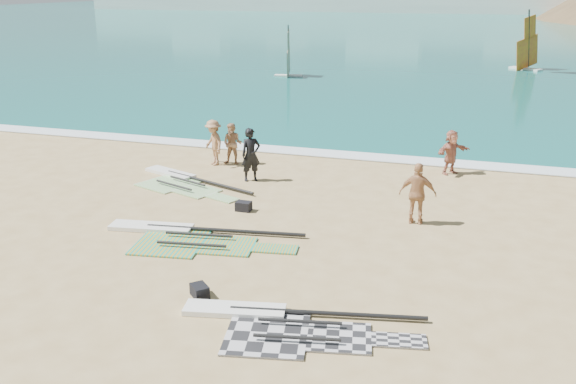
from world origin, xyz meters
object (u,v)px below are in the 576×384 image
(gear_bag_near, at_px, (244,206))
(beachgoer_right, at_px, (451,152))
(rig_orange, at_px, (184,236))
(beachgoer_back, at_px, (418,194))
(gear_bag_far, at_px, (200,291))
(person_wetsuit, at_px, (251,155))
(rig_grey, at_px, (279,323))
(beachgoer_left, at_px, (233,144))
(beachgoer_mid, at_px, (214,143))
(rig_green, at_px, (181,181))

(gear_bag_near, relative_size, beachgoer_right, 0.28)
(rig_orange, height_order, beachgoer_back, beachgoer_back)
(beachgoer_right, bearing_deg, gear_bag_far, -160.50)
(person_wetsuit, bearing_deg, gear_bag_near, -111.22)
(rig_grey, relative_size, beachgoer_left, 3.25)
(beachgoer_left, xyz_separation_m, beachgoer_back, (7.77, -4.51, 0.11))
(beachgoer_left, relative_size, beachgoer_right, 0.98)
(gear_bag_far, distance_m, beachgoer_back, 7.59)
(rig_grey, xyz_separation_m, beachgoer_mid, (-6.42, 11.16, 0.85))
(rig_orange, height_order, beachgoer_right, beachgoer_right)
(gear_bag_near, bearing_deg, rig_grey, -62.70)
(beachgoer_left, bearing_deg, rig_grey, -66.69)
(beachgoer_right, bearing_deg, gear_bag_near, 177.64)
(gear_bag_far, relative_size, beachgoer_mid, 0.26)
(beachgoer_left, distance_m, beachgoer_back, 8.98)
(person_wetsuit, distance_m, beachgoer_back, 6.80)
(gear_bag_near, bearing_deg, beachgoer_right, 46.60)
(person_wetsuit, xyz_separation_m, beachgoer_mid, (-2.16, 1.57, -0.07))
(beachgoer_mid, height_order, beachgoer_right, beachgoer_mid)
(rig_green, height_order, gear_bag_near, gear_bag_near)
(rig_orange, bearing_deg, rig_grey, -51.36)
(rig_grey, xyz_separation_m, rig_green, (-6.62, 8.59, -0.00))
(gear_bag_far, height_order, person_wetsuit, person_wetsuit)
(rig_green, height_order, person_wetsuit, person_wetsuit)
(rig_orange, bearing_deg, beachgoer_left, 93.61)
(gear_bag_far, relative_size, beachgoer_left, 0.29)
(gear_bag_far, height_order, beachgoer_back, beachgoer_back)
(rig_orange, relative_size, beachgoer_back, 3.13)
(gear_bag_near, xyz_separation_m, gear_bag_far, (1.17, -5.77, -0.01))
(rig_grey, bearing_deg, gear_bag_far, 150.91)
(rig_grey, height_order, rig_green, same)
(gear_bag_near, xyz_separation_m, beachgoer_back, (5.35, 0.52, 0.79))
(rig_orange, xyz_separation_m, gear_bag_far, (1.96, -3.14, 0.09))
(rig_green, bearing_deg, person_wetsuit, 43.93)
(person_wetsuit, xyz_separation_m, beachgoer_right, (6.85, 3.12, -0.13))
(beachgoer_mid, relative_size, beachgoer_back, 0.96)
(beachgoer_mid, distance_m, beachgoer_right, 9.15)
(rig_orange, height_order, gear_bag_far, gear_bag_far)
(rig_green, xyz_separation_m, beachgoer_right, (9.20, 4.12, 0.79))
(rig_green, bearing_deg, rig_orange, -41.46)
(rig_grey, relative_size, rig_orange, 0.92)
(rig_green, height_order, gear_bag_far, gear_bag_far)
(beachgoer_mid, xyz_separation_m, beachgoer_back, (8.44, -4.18, 0.03))
(rig_grey, xyz_separation_m, beachgoer_back, (2.01, 6.98, 0.89))
(beachgoer_left, relative_size, beachgoer_mid, 0.91)
(rig_grey, xyz_separation_m, person_wetsuit, (-4.26, 9.60, 0.92))
(gear_bag_far, height_order, beachgoer_left, beachgoer_left)
(rig_orange, relative_size, person_wetsuit, 3.01)
(beachgoer_back, distance_m, beachgoer_right, 5.77)
(beachgoer_left, distance_m, beachgoer_mid, 0.75)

